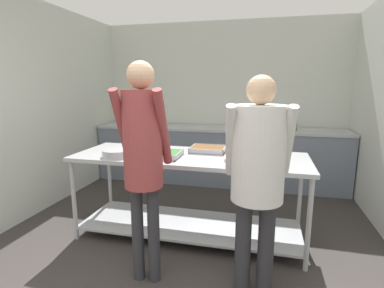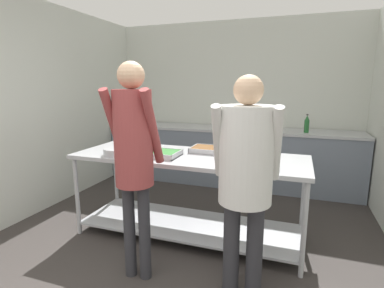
% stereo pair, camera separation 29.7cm
% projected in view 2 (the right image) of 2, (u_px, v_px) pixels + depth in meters
% --- Properties ---
extents(wall_rear, '(4.18, 0.06, 2.65)m').
position_uv_depth(wall_rear, '(234.00, 102.00, 5.09)').
color(wall_rear, silver).
rests_on(wall_rear, ground_plane).
extents(wall_left, '(0.06, 4.06, 2.65)m').
position_uv_depth(wall_left, '(49.00, 107.00, 3.95)').
color(wall_left, silver).
rests_on(wall_left, ground_plane).
extents(back_counter, '(4.02, 0.65, 0.93)m').
position_uv_depth(back_counter, '(228.00, 156.00, 4.92)').
color(back_counter, slate).
rests_on(back_counter, ground_plane).
extents(serving_counter, '(2.41, 0.84, 0.90)m').
position_uv_depth(serving_counter, '(189.00, 182.00, 3.16)').
color(serving_counter, '#ADAFB5').
rests_on(serving_counter, ground_plane).
extents(sauce_pan, '(0.44, 0.30, 0.07)m').
position_uv_depth(sauce_pan, '(118.00, 151.00, 3.12)').
color(sauce_pan, '#ADAFB5').
rests_on(sauce_pan, serving_counter).
extents(serving_tray_vegetables, '(0.38, 0.31, 0.05)m').
position_uv_depth(serving_tray_vegetables, '(161.00, 154.00, 3.07)').
color(serving_tray_vegetables, '#ADAFB5').
rests_on(serving_tray_vegetables, serving_counter).
extents(serving_tray_roast, '(0.37, 0.31, 0.05)m').
position_uv_depth(serving_tray_roast, '(209.00, 150.00, 3.26)').
color(serving_tray_roast, '#ADAFB5').
rests_on(serving_tray_roast, serving_counter).
extents(plate_stack, '(0.26, 0.26, 0.04)m').
position_uv_depth(plate_stack, '(235.00, 161.00, 2.82)').
color(plate_stack, white).
rests_on(plate_stack, serving_counter).
extents(broccoli_bowl, '(0.25, 0.25, 0.12)m').
position_uv_depth(broccoli_bowl, '(265.00, 163.00, 2.61)').
color(broccoli_bowl, silver).
rests_on(broccoli_bowl, serving_counter).
extents(guest_serving_left, '(0.51, 0.39, 1.69)m').
position_uv_depth(guest_serving_left, '(246.00, 167.00, 2.16)').
color(guest_serving_left, '#2D2D33').
rests_on(guest_serving_left, ground_plane).
extents(guest_serving_right, '(0.42, 0.36, 1.79)m').
position_uv_depth(guest_serving_right, '(134.00, 147.00, 2.36)').
color(guest_serving_right, '#2D2D33').
rests_on(guest_serving_right, ground_plane).
extents(water_bottle, '(0.07, 0.07, 0.27)m').
position_uv_depth(water_bottle, '(307.00, 124.00, 4.33)').
color(water_bottle, '#23602D').
rests_on(water_bottle, back_counter).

